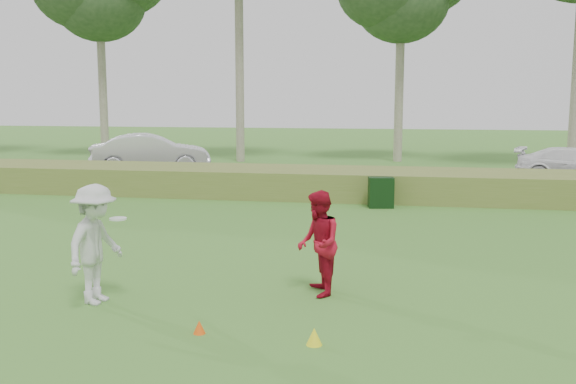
% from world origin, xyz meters
% --- Properties ---
extents(ground, '(120.00, 120.00, 0.00)m').
position_xyz_m(ground, '(0.00, 0.00, 0.00)').
color(ground, '#377426').
rests_on(ground, ground).
extents(reed_strip, '(80.00, 3.00, 0.90)m').
position_xyz_m(reed_strip, '(0.00, 12.00, 0.45)').
color(reed_strip, '#5D712D').
rests_on(reed_strip, ground).
extents(park_road, '(80.00, 6.00, 0.06)m').
position_xyz_m(park_road, '(0.00, 17.00, 0.03)').
color(park_road, '#2D2D2D').
rests_on(park_road, ground).
extents(player_white, '(0.98, 1.33, 1.92)m').
position_xyz_m(player_white, '(-2.40, 0.13, 0.96)').
color(player_white, silver).
rests_on(player_white, ground).
extents(player_red, '(0.88, 1.00, 1.75)m').
position_xyz_m(player_red, '(1.03, 1.18, 0.88)').
color(player_red, '#A80E23').
rests_on(player_red, ground).
extents(cone_orange, '(0.17, 0.17, 0.19)m').
position_xyz_m(cone_orange, '(-0.36, -0.90, 0.09)').
color(cone_orange, '#FF550D').
rests_on(cone_orange, ground).
extents(cone_yellow, '(0.22, 0.22, 0.24)m').
position_xyz_m(cone_yellow, '(1.28, -1.02, 0.12)').
color(cone_yellow, yellow).
rests_on(cone_yellow, ground).
extents(utility_cabinet, '(0.80, 0.59, 0.91)m').
position_xyz_m(utility_cabinet, '(1.71, 10.04, 0.46)').
color(utility_cabinet, black).
rests_on(utility_cabinet, ground).
extents(car_mid, '(5.35, 3.48, 1.67)m').
position_xyz_m(car_mid, '(-8.45, 17.06, 0.89)').
color(car_mid, white).
rests_on(car_mid, park_road).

